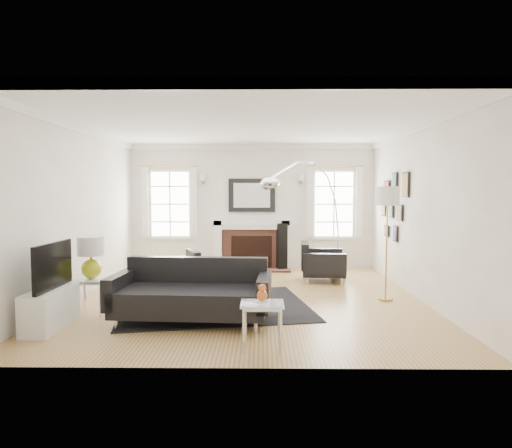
{
  "coord_description": "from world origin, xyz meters",
  "views": [
    {
      "loc": [
        0.23,
        -7.35,
        1.72
      ],
      "look_at": [
        0.13,
        0.3,
        1.19
      ],
      "focal_mm": 32.0,
      "sensor_mm": 36.0,
      "label": 1
    }
  ],
  "objects_px": {
    "armchair_right": "(320,263)",
    "arc_floor_lamp": "(307,215)",
    "sofa": "(193,294)",
    "gourd_lamp": "(91,255)",
    "coffee_table": "(196,281)",
    "armchair_left": "(179,271)",
    "fireplace": "(252,245)"
  },
  "relations": [
    {
      "from": "armchair_right",
      "to": "coffee_table",
      "type": "height_order",
      "value": "armchair_right"
    },
    {
      "from": "gourd_lamp",
      "to": "arc_floor_lamp",
      "type": "xyz_separation_m",
      "value": [
        3.27,
        2.14,
        0.45
      ]
    },
    {
      "from": "armchair_right",
      "to": "arc_floor_lamp",
      "type": "relative_size",
      "value": 0.41
    },
    {
      "from": "sofa",
      "to": "armchair_right",
      "type": "height_order",
      "value": "sofa"
    },
    {
      "from": "sofa",
      "to": "coffee_table",
      "type": "xyz_separation_m",
      "value": [
        -0.07,
        0.82,
        0.02
      ]
    },
    {
      "from": "fireplace",
      "to": "arc_floor_lamp",
      "type": "height_order",
      "value": "arc_floor_lamp"
    },
    {
      "from": "arc_floor_lamp",
      "to": "armchair_right",
      "type": "bearing_deg",
      "value": 38.72
    },
    {
      "from": "sofa",
      "to": "armchair_left",
      "type": "xyz_separation_m",
      "value": [
        -0.58,
        2.19,
        -0.06
      ]
    },
    {
      "from": "sofa",
      "to": "coffee_table",
      "type": "bearing_deg",
      "value": 95.07
    },
    {
      "from": "armchair_left",
      "to": "gourd_lamp",
      "type": "relative_size",
      "value": 1.68
    },
    {
      "from": "fireplace",
      "to": "sofa",
      "type": "relative_size",
      "value": 0.8
    },
    {
      "from": "armchair_left",
      "to": "gourd_lamp",
      "type": "distance_m",
      "value": 2.07
    },
    {
      "from": "armchair_left",
      "to": "sofa",
      "type": "bearing_deg",
      "value": -75.21
    },
    {
      "from": "fireplace",
      "to": "coffee_table",
      "type": "xyz_separation_m",
      "value": [
        -0.77,
        -3.35,
        -0.16
      ]
    },
    {
      "from": "sofa",
      "to": "armchair_left",
      "type": "bearing_deg",
      "value": 104.79
    },
    {
      "from": "fireplace",
      "to": "gourd_lamp",
      "type": "bearing_deg",
      "value": -120.43
    },
    {
      "from": "sofa",
      "to": "armchair_left",
      "type": "relative_size",
      "value": 2.1
    },
    {
      "from": "armchair_left",
      "to": "armchair_right",
      "type": "distance_m",
      "value": 2.7
    },
    {
      "from": "armchair_left",
      "to": "arc_floor_lamp",
      "type": "xyz_separation_m",
      "value": [
        2.34,
        0.37,
        0.98
      ]
    },
    {
      "from": "fireplace",
      "to": "coffee_table",
      "type": "relative_size",
      "value": 1.82
    },
    {
      "from": "fireplace",
      "to": "armchair_left",
      "type": "distance_m",
      "value": 2.36
    },
    {
      "from": "coffee_table",
      "to": "arc_floor_lamp",
      "type": "relative_size",
      "value": 0.39
    },
    {
      "from": "arc_floor_lamp",
      "to": "fireplace",
      "type": "bearing_deg",
      "value": 123.59
    },
    {
      "from": "armchair_left",
      "to": "armchair_right",
      "type": "relative_size",
      "value": 1.04
    },
    {
      "from": "arc_floor_lamp",
      "to": "coffee_table",
      "type": "bearing_deg",
      "value": -136.44
    },
    {
      "from": "coffee_table",
      "to": "gourd_lamp",
      "type": "distance_m",
      "value": 1.55
    },
    {
      "from": "sofa",
      "to": "coffee_table",
      "type": "relative_size",
      "value": 2.27
    },
    {
      "from": "fireplace",
      "to": "arc_floor_lamp",
      "type": "xyz_separation_m",
      "value": [
        1.07,
        -1.61,
        0.74
      ]
    },
    {
      "from": "armchair_right",
      "to": "arc_floor_lamp",
      "type": "distance_m",
      "value": 1.01
    },
    {
      "from": "fireplace",
      "to": "arc_floor_lamp",
      "type": "relative_size",
      "value": 0.71
    },
    {
      "from": "sofa",
      "to": "gourd_lamp",
      "type": "relative_size",
      "value": 3.53
    },
    {
      "from": "fireplace",
      "to": "sofa",
      "type": "xyz_separation_m",
      "value": [
        -0.69,
        -4.17,
        -0.17
      ]
    }
  ]
}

